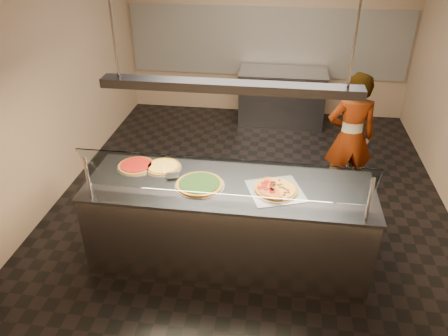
# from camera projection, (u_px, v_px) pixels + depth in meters

# --- Properties ---
(ground) EXTENTS (5.00, 6.00, 0.02)m
(ground) POSITION_uv_depth(u_px,v_px,m) (250.00, 199.00, 5.77)
(ground) COLOR black
(ground) RESTS_ON ground
(wall_back) EXTENTS (5.00, 0.02, 3.00)m
(wall_back) POSITION_uv_depth(u_px,v_px,m) (268.00, 30.00, 7.59)
(wall_back) COLOR #A08067
(wall_back) RESTS_ON ground
(wall_front) EXTENTS (5.00, 0.02, 3.00)m
(wall_front) POSITION_uv_depth(u_px,v_px,m) (211.00, 276.00, 2.44)
(wall_front) COLOR #A08067
(wall_front) RESTS_ON ground
(wall_left) EXTENTS (0.02, 6.00, 3.00)m
(wall_left) POSITION_uv_depth(u_px,v_px,m) (49.00, 80.00, 5.31)
(wall_left) COLOR #A08067
(wall_left) RESTS_ON ground
(tile_band) EXTENTS (4.90, 0.02, 1.20)m
(tile_band) POSITION_uv_depth(u_px,v_px,m) (267.00, 42.00, 7.66)
(tile_band) COLOR silver
(tile_band) RESTS_ON wall_back
(serving_counter) EXTENTS (2.86, 0.94, 0.93)m
(serving_counter) POSITION_uv_depth(u_px,v_px,m) (229.00, 223.00, 4.54)
(serving_counter) COLOR #B7B7BC
(serving_counter) RESTS_ON ground
(sneeze_guard) EXTENTS (2.62, 0.18, 0.54)m
(sneeze_guard) POSITION_uv_depth(u_px,v_px,m) (224.00, 178.00, 3.87)
(sneeze_guard) COLOR #B7B7BC
(sneeze_guard) RESTS_ON serving_counter
(perforated_tray) EXTENTS (0.64, 0.64, 0.01)m
(perforated_tray) POSITION_uv_depth(u_px,v_px,m) (276.00, 190.00, 4.22)
(perforated_tray) COLOR silver
(perforated_tray) RESTS_ON serving_counter
(half_pizza_pepperoni) EXTENTS (0.33, 0.46, 0.05)m
(half_pizza_pepperoni) POSITION_uv_depth(u_px,v_px,m) (266.00, 187.00, 4.21)
(half_pizza_pepperoni) COLOR brown
(half_pizza_pepperoni) RESTS_ON perforated_tray
(half_pizza_sausage) EXTENTS (0.33, 0.46, 0.04)m
(half_pizza_sausage) POSITION_uv_depth(u_px,v_px,m) (286.00, 189.00, 4.20)
(half_pizza_sausage) COLOR brown
(half_pizza_sausage) RESTS_ON perforated_tray
(pizza_spinach) EXTENTS (0.50, 0.50, 0.03)m
(pizza_spinach) POSITION_uv_depth(u_px,v_px,m) (200.00, 184.00, 4.30)
(pizza_spinach) COLOR silver
(pizza_spinach) RESTS_ON serving_counter
(pizza_cheese) EXTENTS (0.39, 0.39, 0.03)m
(pizza_cheese) POSITION_uv_depth(u_px,v_px,m) (163.00, 166.00, 4.60)
(pizza_cheese) COLOR silver
(pizza_cheese) RESTS_ON serving_counter
(pizza_tomato) EXTENTS (0.41, 0.41, 0.03)m
(pizza_tomato) POSITION_uv_depth(u_px,v_px,m) (136.00, 165.00, 4.63)
(pizza_tomato) COLOR silver
(pizza_tomato) RESTS_ON serving_counter
(pizza_spatula) EXTENTS (0.23, 0.22, 0.02)m
(pizza_spatula) POSITION_uv_depth(u_px,v_px,m) (167.00, 172.00, 4.47)
(pizza_spatula) COLOR #B7B7BC
(pizza_spatula) RESTS_ON pizza_spinach
(prep_table) EXTENTS (1.50, 0.74, 0.93)m
(prep_table) POSITION_uv_depth(u_px,v_px,m) (282.00, 97.00, 7.68)
(prep_table) COLOR #3F3F45
(prep_table) RESTS_ON ground
(worker) EXTENTS (0.66, 0.48, 1.68)m
(worker) POSITION_uv_depth(u_px,v_px,m) (350.00, 138.00, 5.44)
(worker) COLOR #28262C
(worker) RESTS_ON ground
(heat_lamp_housing) EXTENTS (2.30, 0.18, 0.08)m
(heat_lamp_housing) POSITION_uv_depth(u_px,v_px,m) (230.00, 86.00, 3.80)
(heat_lamp_housing) COLOR #3F3F45
(heat_lamp_housing) RESTS_ON ceiling
(lamp_rod_left) EXTENTS (0.02, 0.02, 1.01)m
(lamp_rod_left) POSITION_uv_depth(u_px,v_px,m) (111.00, 18.00, 3.64)
(lamp_rod_left) COLOR #B7B7BC
(lamp_rod_left) RESTS_ON ceiling
(lamp_rod_right) EXTENTS (0.02, 0.02, 1.01)m
(lamp_rod_right) POSITION_uv_depth(u_px,v_px,m) (357.00, 26.00, 3.40)
(lamp_rod_right) COLOR #B7B7BC
(lamp_rod_right) RESTS_ON ceiling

